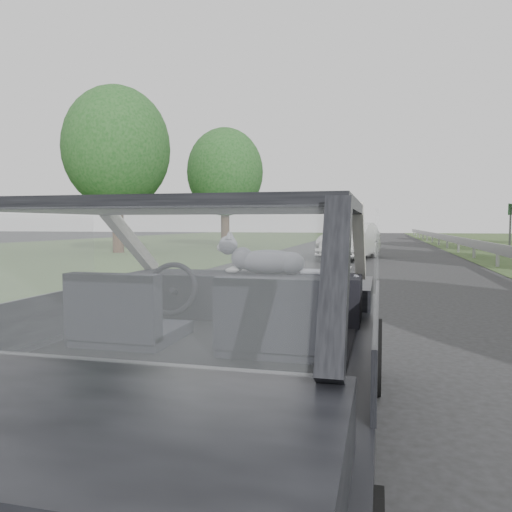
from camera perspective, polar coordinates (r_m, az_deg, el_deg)
The scene contains 11 objects.
ground at distance 3.10m, azimuth -4.78°, elevation -21.93°, with size 140.00×140.00×0.00m, color #353538.
subject_car at distance 2.86m, azimuth -4.86°, elevation -8.73°, with size 1.80×4.00×1.45m, color black.
dashboard at distance 3.43m, azimuth -1.48°, elevation -4.52°, with size 1.58×0.45×0.30m, color black.
driver_seat at distance 2.73m, azimuth -14.90°, elevation -6.13°, with size 0.50×0.72×0.42m, color black.
passenger_seat at distance 2.45m, azimuth 1.84°, elevation -7.13°, with size 0.50×0.72×0.42m, color black.
steering_wheel at distance 3.27m, azimuth -9.65°, elevation -3.72°, with size 0.36×0.36×0.04m, color black.
cat at distance 3.40m, azimuth 1.48°, elevation -0.46°, with size 0.63×0.20×0.28m, color gray.
other_car at distance 18.92m, azimuth 10.74°, elevation 1.70°, with size 1.65×4.18×1.38m, color silver.
highway_sign at distance 27.26m, azimuth 27.04°, elevation 2.93°, with size 0.09×0.92×2.30m, color #114619.
tree_5 at distance 23.77m, azimuth -15.59°, elevation 9.20°, with size 4.83×4.83×7.31m, color #144315, non-canonical shape.
tree_6 at distance 28.64m, azimuth -3.56°, elevation 7.61°, with size 4.32×4.32×6.55m, color #144315, non-canonical shape.
Camera 1 is at (0.91, -2.64, 1.34)m, focal length 35.00 mm.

